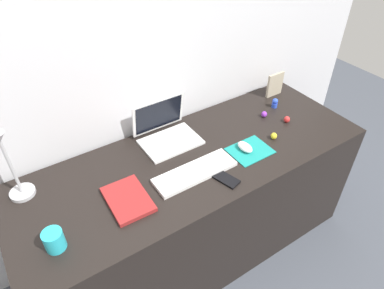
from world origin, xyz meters
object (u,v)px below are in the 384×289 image
at_px(laptop, 165,130).
at_px(mouse, 245,147).
at_px(cell_phone, 226,179).
at_px(toy_figurine_yellow, 274,136).
at_px(keyboard, 195,172).
at_px(desk_lamp, 11,167).
at_px(coffee_mug, 54,240).
at_px(picture_frame, 275,85).
at_px(toy_figurine_purple, 264,114).
at_px(notebook_pad, 128,199).
at_px(toy_figurine_red, 287,119).
at_px(toy_figurine_blue, 275,103).

distance_m(laptop, mouse, 0.43).
distance_m(cell_phone, toy_figurine_yellow, 0.42).
height_order(keyboard, mouse, mouse).
distance_m(mouse, desk_lamp, 1.08).
relative_size(desk_lamp, coffee_mug, 4.67).
relative_size(cell_phone, picture_frame, 0.85).
distance_m(laptop, cell_phone, 0.44).
height_order(picture_frame, toy_figurine_purple, picture_frame).
distance_m(laptop, coffee_mug, 0.78).
relative_size(desk_lamp, notebook_pad, 1.69).
bearing_deg(mouse, toy_figurine_red, 9.57).
bearing_deg(laptop, coffee_mug, -152.29).
distance_m(laptop, picture_frame, 0.80).
xyz_separation_m(keyboard, desk_lamp, (-0.72, 0.28, 0.18)).
height_order(desk_lamp, toy_figurine_purple, desk_lamp).
bearing_deg(desk_lamp, laptop, 3.06).
xyz_separation_m(keyboard, toy_figurine_purple, (0.60, 0.18, 0.01)).
height_order(keyboard, notebook_pad, same).
bearing_deg(laptop, keyboard, -93.91).
xyz_separation_m(keyboard, notebook_pad, (-0.34, 0.02, 0.00)).
xyz_separation_m(desk_lamp, coffee_mug, (0.04, -0.32, -0.15)).
xyz_separation_m(notebook_pad, coffee_mug, (-0.33, -0.06, 0.03)).
bearing_deg(notebook_pad, keyboard, -1.53).
bearing_deg(toy_figurine_blue, desk_lamp, 177.65).
bearing_deg(notebook_pad, toy_figurine_blue, 12.39).
bearing_deg(picture_frame, toy_figurine_blue, -131.26).
distance_m(cell_phone, toy_figurine_purple, 0.58).
relative_size(picture_frame, toy_figurine_red, 3.96).
bearing_deg(picture_frame, toy_figurine_purple, -145.43).
relative_size(mouse, toy_figurine_blue, 1.62).
bearing_deg(toy_figurine_yellow, notebook_pad, 178.26).
bearing_deg(coffee_mug, laptop, 27.71).
bearing_deg(toy_figurine_yellow, keyboard, 179.27).
relative_size(laptop, coffee_mug, 3.44).
bearing_deg(toy_figurine_yellow, toy_figurine_blue, 45.48).
xyz_separation_m(notebook_pad, toy_figurine_red, (1.01, 0.05, 0.01)).
bearing_deg(keyboard, toy_figurine_blue, 16.90).
bearing_deg(picture_frame, keyboard, -158.20).
height_order(notebook_pad, toy_figurine_yellow, toy_figurine_yellow).
bearing_deg(picture_frame, desk_lamp, -178.21).
height_order(toy_figurine_red, toy_figurine_blue, toy_figurine_blue).
relative_size(desk_lamp, toy_figurine_yellow, 10.87).
distance_m(keyboard, cell_phone, 0.15).
relative_size(keyboard, mouse, 4.27).
distance_m(laptop, toy_figurine_purple, 0.60).
height_order(keyboard, toy_figurine_red, toy_figurine_red).
distance_m(toy_figurine_purple, toy_figurine_yellow, 0.21).
relative_size(mouse, toy_figurine_yellow, 2.57).
xyz_separation_m(desk_lamp, picture_frame, (1.53, 0.05, -0.11)).
height_order(mouse, toy_figurine_purple, mouse).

